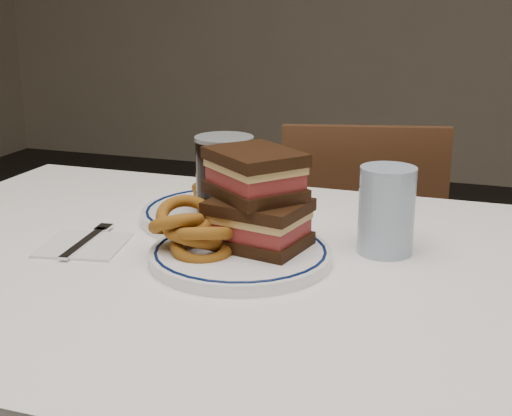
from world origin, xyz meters
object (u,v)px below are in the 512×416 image
(main_plate, at_px, (241,255))
(reuben_sandwich, at_px, (257,198))
(beer_mug, at_px, (227,184))
(chair_far, at_px, (357,265))
(far_plate, at_px, (226,214))

(main_plate, relative_size, reuben_sandwich, 1.52)
(main_plate, bearing_deg, beer_mug, 118.96)
(chair_far, xyz_separation_m, reuben_sandwich, (-0.01, -0.76, 0.38))
(beer_mug, height_order, far_plate, beer_mug)
(chair_far, bearing_deg, main_plate, -91.98)
(beer_mug, xyz_separation_m, far_plate, (-0.02, 0.05, -0.07))
(main_plate, xyz_separation_m, far_plate, (-0.09, 0.17, 0.00))
(main_plate, height_order, far_plate, far_plate)
(reuben_sandwich, bearing_deg, chair_far, 88.93)
(chair_far, height_order, main_plate, chair_far)
(chair_far, bearing_deg, beer_mug, -98.16)
(reuben_sandwich, bearing_deg, main_plate, -111.61)
(far_plate, bearing_deg, beer_mug, -65.91)
(reuben_sandwich, height_order, beer_mug, same)
(reuben_sandwich, distance_m, far_plate, 0.19)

